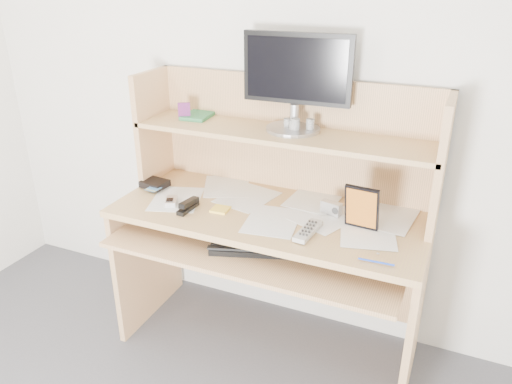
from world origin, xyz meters
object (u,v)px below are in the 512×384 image
at_px(tv_remote, 308,231).
at_px(monitor, 296,79).
at_px(keyboard, 270,245).
at_px(desk, 275,215).
at_px(game_case, 362,208).

height_order(tv_remote, monitor, monitor).
bearing_deg(keyboard, tv_remote, -15.51).
xyz_separation_m(desk, game_case, (0.41, -0.09, 0.16)).
xyz_separation_m(keyboard, monitor, (-0.02, 0.35, 0.64)).
bearing_deg(monitor, tv_remote, -62.97).
relative_size(keyboard, tv_remote, 2.76).
height_order(game_case, monitor, monitor).
bearing_deg(tv_remote, keyboard, -171.69).
height_order(desk, keyboard, desk).
distance_m(keyboard, tv_remote, 0.19).
bearing_deg(tv_remote, game_case, 37.51).
distance_m(desk, keyboard, 0.23).
relative_size(keyboard, game_case, 2.69).
distance_m(desk, tv_remote, 0.32).
relative_size(game_case, monitor, 0.40).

